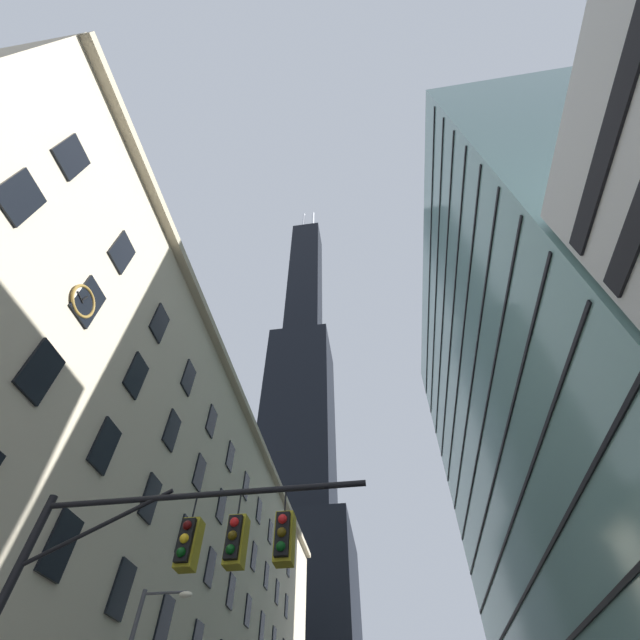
% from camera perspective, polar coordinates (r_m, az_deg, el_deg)
% --- Properties ---
extents(station_building, '(15.30, 67.15, 27.28)m').
position_cam_1_polar(station_building, '(41.24, -23.21, -29.57)').
color(station_building, '#BCAF93').
rests_on(station_building, ground).
extents(dark_skyscraper, '(27.25, 27.25, 206.22)m').
position_cam_1_polar(dark_skyscraper, '(117.56, -3.13, -18.87)').
color(dark_skyscraper, black).
rests_on(dark_skyscraper, ground).
extents(glass_office_midrise, '(19.74, 46.71, 52.92)m').
position_cam_1_polar(glass_office_midrise, '(47.48, 31.95, -10.22)').
color(glass_office_midrise, gray).
rests_on(glass_office_midrise, ground).
extents(traffic_signal_mast, '(8.07, 0.63, 6.82)m').
position_cam_1_polar(traffic_signal_mast, '(10.82, -20.41, -29.51)').
color(traffic_signal_mast, black).
rests_on(traffic_signal_mast, sidewalk_left).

